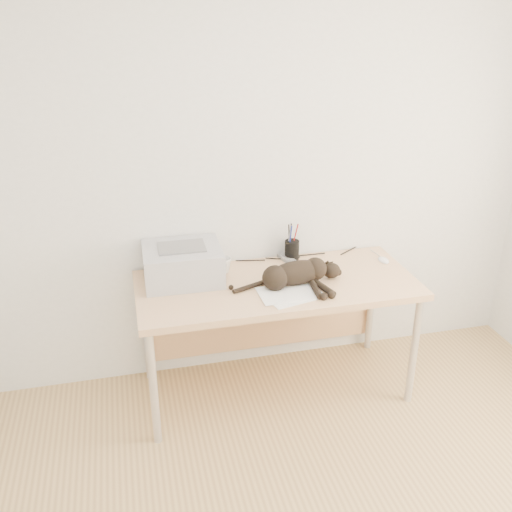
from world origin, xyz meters
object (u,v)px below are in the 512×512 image
object	(u,v)px
printer	(182,263)
mug	(223,265)
cat	(294,275)
mouse	(384,259)
desk	(273,296)
pen_cup	(292,250)

from	to	relation	value
printer	mug	distance (m)	0.25
cat	mouse	world-z (taller)	cat
printer	mug	xyz separation A→B (m)	(0.24, 0.04, -0.05)
cat	mug	size ratio (longest dim) A/B	6.55
desk	printer	bearing A→B (deg)	171.23
desk	mouse	bearing A→B (deg)	3.23
printer	cat	distance (m)	0.64
desk	mouse	distance (m)	0.74
cat	mug	world-z (taller)	cat
pen_cup	cat	bearing A→B (deg)	-105.04
cat	printer	bearing A→B (deg)	152.12
mug	mouse	xyz separation A→B (m)	(0.99, -0.07, -0.03)
printer	pen_cup	xyz separation A→B (m)	(0.69, 0.12, -0.04)
desk	mug	size ratio (longest dim) A/B	15.98
cat	mouse	bearing A→B (deg)	8.59
desk	pen_cup	size ratio (longest dim) A/B	7.00
printer	mouse	world-z (taller)	printer
printer	mug	bearing A→B (deg)	8.45
desk	printer	size ratio (longest dim) A/B	3.60
mug	mouse	world-z (taller)	mug
printer	cat	bearing A→B (deg)	-20.39
printer	mouse	xyz separation A→B (m)	(1.24, -0.04, -0.08)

